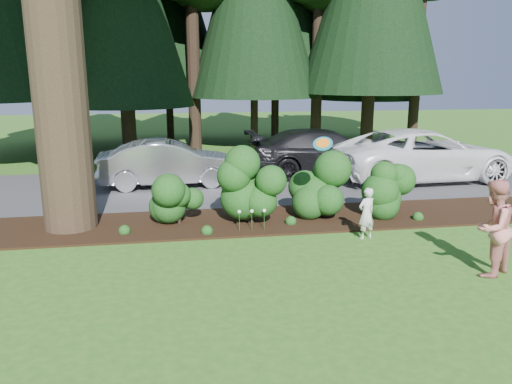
{
  "coord_description": "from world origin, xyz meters",
  "views": [
    {
      "loc": [
        -2.06,
        -8.84,
        3.7
      ],
      "look_at": [
        -0.42,
        1.09,
        1.3
      ],
      "focal_mm": 35.0,
      "sensor_mm": 36.0,
      "label": 1
    }
  ],
  "objects_px": {
    "car_silver_wagon": "(169,163)",
    "child": "(366,213)",
    "car_dark_suv": "(325,152)",
    "adult": "(492,228)",
    "car_white_suv": "(423,155)",
    "frisbee": "(323,144)"
  },
  "relations": [
    {
      "from": "car_white_suv",
      "to": "adult",
      "type": "height_order",
      "value": "adult"
    },
    {
      "from": "child",
      "to": "frisbee",
      "type": "height_order",
      "value": "frisbee"
    },
    {
      "from": "adult",
      "to": "frisbee",
      "type": "xyz_separation_m",
      "value": [
        -2.47,
        2.7,
        1.26
      ]
    },
    {
      "from": "child",
      "to": "adult",
      "type": "bearing_deg",
      "value": 102.24
    },
    {
      "from": "car_white_suv",
      "to": "adult",
      "type": "relative_size",
      "value": 3.51
    },
    {
      "from": "car_white_suv",
      "to": "car_dark_suv",
      "type": "relative_size",
      "value": 1.11
    },
    {
      "from": "car_white_suv",
      "to": "adult",
      "type": "xyz_separation_m",
      "value": [
        -2.85,
        -8.1,
        -0.01
      ]
    },
    {
      "from": "car_silver_wagon",
      "to": "car_white_suv",
      "type": "bearing_deg",
      "value": -95.9
    },
    {
      "from": "child",
      "to": "car_white_suv",
      "type": "bearing_deg",
      "value": -147.22
    },
    {
      "from": "car_silver_wagon",
      "to": "child",
      "type": "xyz_separation_m",
      "value": [
        4.44,
        -6.24,
        -0.19
      ]
    },
    {
      "from": "frisbee",
      "to": "car_dark_suv",
      "type": "bearing_deg",
      "value": 72.27
    },
    {
      "from": "adult",
      "to": "frisbee",
      "type": "height_order",
      "value": "frisbee"
    },
    {
      "from": "car_white_suv",
      "to": "frisbee",
      "type": "bearing_deg",
      "value": 132.04
    },
    {
      "from": "car_white_suv",
      "to": "child",
      "type": "xyz_separation_m",
      "value": [
        -4.34,
        -5.73,
        -0.33
      ]
    },
    {
      "from": "car_dark_suv",
      "to": "adult",
      "type": "xyz_separation_m",
      "value": [
        0.26,
        -9.62,
        0.05
      ]
    },
    {
      "from": "car_silver_wagon",
      "to": "frisbee",
      "type": "height_order",
      "value": "frisbee"
    },
    {
      "from": "car_white_suv",
      "to": "adult",
      "type": "distance_m",
      "value": 8.59
    },
    {
      "from": "car_dark_suv",
      "to": "adult",
      "type": "height_order",
      "value": "adult"
    },
    {
      "from": "car_silver_wagon",
      "to": "child",
      "type": "bearing_deg",
      "value": -147.15
    },
    {
      "from": "adult",
      "to": "car_dark_suv",
      "type": "bearing_deg",
      "value": -119.23
    },
    {
      "from": "car_white_suv",
      "to": "car_dark_suv",
      "type": "distance_m",
      "value": 3.46
    },
    {
      "from": "car_white_suv",
      "to": "child",
      "type": "bearing_deg",
      "value": 139.46
    }
  ]
}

